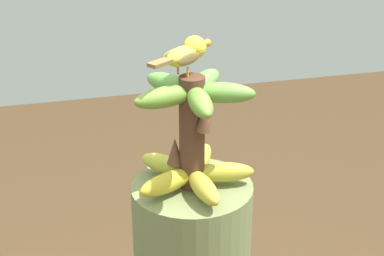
% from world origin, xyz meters
% --- Properties ---
extents(banana_bunch, '(0.27, 0.27, 0.26)m').
position_xyz_m(banana_bunch, '(0.00, 0.00, 1.45)').
color(banana_bunch, '#4C2D1E').
rests_on(banana_bunch, banana_tree).
extents(perched_bird, '(0.15, 0.12, 0.08)m').
position_xyz_m(perched_bird, '(0.01, -0.02, 1.62)').
color(perched_bird, '#C68933').
rests_on(perched_bird, banana_bunch).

